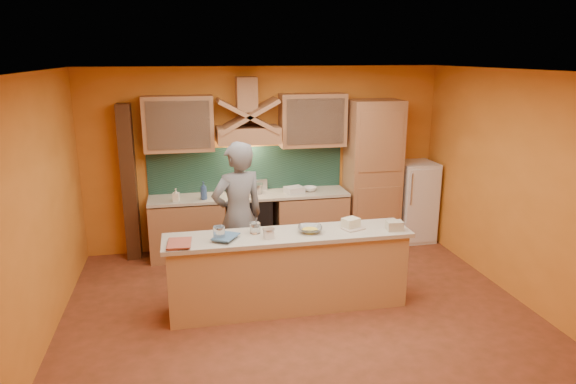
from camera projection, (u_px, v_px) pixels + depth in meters
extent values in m
cube|color=brown|center=(302.00, 318.00, 5.97)|extent=(5.50, 5.00, 0.01)
cube|color=white|center=(304.00, 71.00, 5.24)|extent=(5.50, 5.00, 0.01)
cube|color=orange|center=(266.00, 159.00, 7.97)|extent=(5.50, 0.02, 2.80)
cube|color=orange|center=(394.00, 311.00, 3.25)|extent=(5.50, 0.02, 2.80)
cube|color=orange|center=(32.00, 219.00, 5.07)|extent=(0.02, 5.00, 2.80)
cube|color=orange|center=(526.00, 190.00, 6.15)|extent=(0.02, 5.00, 2.80)
cube|color=#B47C52|center=(188.00, 229.00, 7.69)|extent=(1.10, 0.60, 0.86)
cube|color=#B47C52|center=(310.00, 221.00, 8.07)|extent=(1.10, 0.60, 0.86)
cube|color=beige|center=(250.00, 196.00, 7.76)|extent=(3.00, 0.62, 0.04)
cube|color=black|center=(250.00, 224.00, 7.88)|extent=(0.60, 0.58, 0.90)
cube|color=#1A392F|center=(247.00, 169.00, 7.94)|extent=(3.00, 0.03, 0.70)
cube|color=#B47C52|center=(248.00, 135.00, 7.57)|extent=(0.92, 0.50, 0.24)
cube|color=#B47C52|center=(246.00, 94.00, 7.51)|extent=(0.30, 0.30, 0.50)
cube|color=#B47C52|center=(178.00, 124.00, 7.39)|extent=(1.00, 0.35, 0.80)
cube|color=#B47C52|center=(313.00, 120.00, 7.79)|extent=(1.00, 0.35, 0.80)
cube|color=#B47C52|center=(372.00, 174.00, 8.08)|extent=(0.80, 0.60, 2.30)
cube|color=white|center=(414.00, 201.00, 8.36)|extent=(0.58, 0.60, 1.30)
cube|color=#472816|center=(129.00, 183.00, 7.49)|extent=(0.20, 0.30, 2.30)
cube|color=tan|center=(288.00, 273.00, 6.12)|extent=(2.80, 0.55, 0.88)
cube|color=beige|center=(288.00, 235.00, 6.00)|extent=(2.90, 0.62, 0.05)
imported|color=slate|center=(238.00, 217.00, 6.51)|extent=(0.82, 0.67, 1.94)
cylinder|color=#AEAFB5|center=(244.00, 192.00, 7.64)|extent=(0.28, 0.28, 0.16)
cylinder|color=#BBBBC3|center=(256.00, 190.00, 7.80)|extent=(0.23, 0.23, 0.14)
imported|color=white|center=(176.00, 195.00, 7.35)|extent=(0.10, 0.11, 0.20)
imported|color=#314E86|center=(204.00, 191.00, 7.45)|extent=(0.13, 0.13, 0.26)
imported|color=silver|center=(310.00, 189.00, 7.93)|extent=(0.26, 0.26, 0.07)
cube|color=silver|center=(294.00, 190.00, 7.81)|extent=(0.32, 0.28, 0.10)
imported|color=#A94D3C|center=(167.00, 244.00, 5.60)|extent=(0.28, 0.37, 0.03)
imported|color=#426891|center=(217.00, 236.00, 5.82)|extent=(0.35, 0.38, 0.02)
cylinder|color=white|center=(219.00, 233.00, 5.75)|extent=(0.15, 0.15, 0.16)
cylinder|color=silver|center=(255.00, 228.00, 5.98)|extent=(0.15, 0.15, 0.13)
cube|color=white|center=(269.00, 234.00, 5.83)|extent=(0.12, 0.12, 0.09)
imported|color=white|center=(310.00, 229.00, 6.03)|extent=(0.33, 0.33, 0.07)
cube|color=beige|center=(353.00, 228.00, 6.14)|extent=(0.29, 0.26, 0.02)
cube|color=beige|center=(351.00, 223.00, 6.17)|extent=(0.23, 0.22, 0.12)
cube|color=beige|center=(394.00, 226.00, 6.09)|extent=(0.20, 0.16, 0.11)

